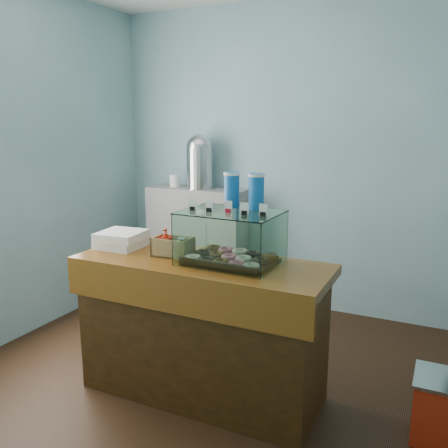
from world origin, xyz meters
The scene contains 8 objects.
ground centered at (0.00, 0.00, 0.00)m, with size 3.50×3.50×0.00m, color black.
room_shell centered at (0.03, 0.01, 1.71)m, with size 3.54×3.04×2.82m.
counter centered at (0.00, -0.25, 0.46)m, with size 1.60×0.60×0.90m.
back_shelf centered at (-0.90, 1.32, 0.55)m, with size 1.00×0.32×1.10m, color gray.
display_case centered at (0.19, -0.18, 1.07)m, with size 0.59×0.44×0.54m.
condiment_crate centered at (-0.22, -0.23, 0.96)m, with size 0.26×0.16×0.17m.
pastry_boxes centered at (-0.64, -0.21, 0.96)m, with size 0.31×0.31×0.11m.
coffee_urn centered at (-0.86, 1.31, 1.38)m, with size 0.29×0.29×0.52m.
Camera 1 is at (1.35, -2.71, 1.74)m, focal length 38.00 mm.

